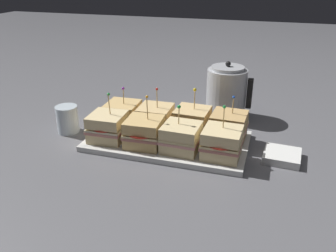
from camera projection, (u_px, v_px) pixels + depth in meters
The scene contains 13 objects.
ground_plane at pixel (168, 143), 1.18m from camera, with size 6.00×6.00×0.00m, color slate.
serving_platter at pixel (168, 141), 1.18m from camera, with size 0.52×0.28×0.02m.
sandwich_front_far_left at pixel (108, 127), 1.16m from camera, with size 0.12×0.12×0.16m.
sandwich_front_center_left at pixel (144, 132), 1.12m from camera, with size 0.12×0.12×0.17m.
sandwich_front_center_right at pixel (181, 137), 1.09m from camera, with size 0.12×0.12×0.14m.
sandwich_front_far_right at pixel (222, 143), 1.05m from camera, with size 0.12×0.12×0.16m.
sandwich_back_far_left at pixel (123, 114), 1.26m from camera, with size 0.12×0.12×0.14m.
sandwich_back_center_left at pixel (155, 118), 1.23m from camera, with size 0.12×0.12×0.15m.
sandwich_back_center_right at pixel (192, 121), 1.20m from camera, with size 0.12×0.12×0.16m.
sandwich_back_far_right at pixel (229, 126), 1.16m from camera, with size 0.12×0.12×0.15m.
kettle_steel at pixel (226, 93), 1.36m from camera, with size 0.17×0.15×0.22m.
drinking_glass at pixel (67, 119), 1.25m from camera, with size 0.08×0.08×0.10m.
napkin_stack at pixel (282, 156), 1.08m from camera, with size 0.12×0.12×0.02m.
Camera 1 is at (0.31, -1.01, 0.54)m, focal length 38.00 mm.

